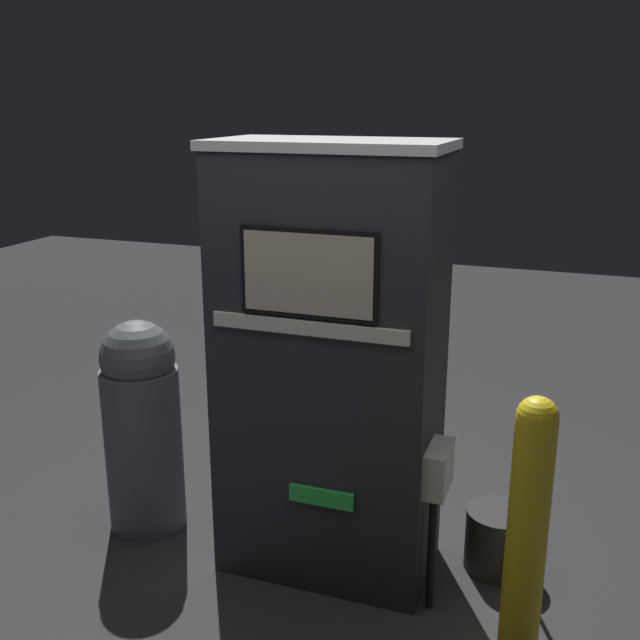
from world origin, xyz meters
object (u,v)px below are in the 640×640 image
object	(u,v)px
safety_bollard	(527,532)
trash_bin	(142,423)
gas_pump	(330,367)
squeegee_bucket	(498,539)

from	to	relation	value
safety_bollard	trash_bin	xyz separation A→B (m)	(-1.86, 0.40, -0.03)
gas_pump	squeegee_bucket	xyz separation A→B (m)	(0.74, 0.21, -0.81)
gas_pump	trash_bin	world-z (taller)	gas_pump
safety_bollard	squeegee_bucket	size ratio (longest dim) A/B	1.71
gas_pump	safety_bollard	world-z (taller)	gas_pump
safety_bollard	squeegee_bucket	xyz separation A→B (m)	(-0.15, 0.61, -0.43)
trash_bin	squeegee_bucket	xyz separation A→B (m)	(1.71, 0.21, -0.40)
trash_bin	squeegee_bucket	bearing A→B (deg)	7.05
trash_bin	safety_bollard	bearing A→B (deg)	-12.20
gas_pump	safety_bollard	xyz separation A→B (m)	(0.89, -0.41, -0.38)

